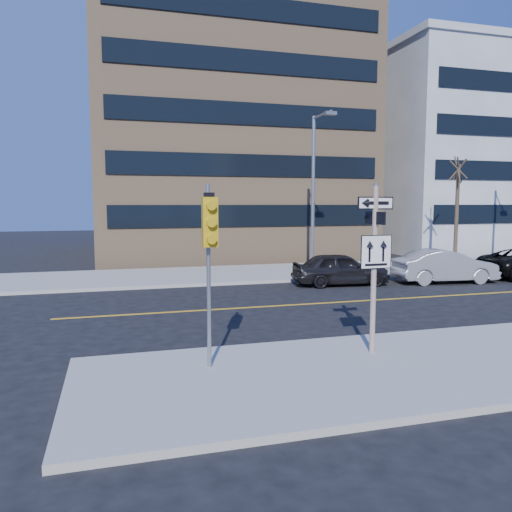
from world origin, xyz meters
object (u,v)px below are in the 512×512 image
object	(u,v)px
sign_pole	(374,259)
street_tree_west	(458,172)
parked_car_a	(340,269)
parked_car_b	(445,266)
streetlight_a	(315,183)
traffic_signal	(210,237)

from	to	relation	value
sign_pole	street_tree_west	world-z (taller)	street_tree_west
parked_car_a	sign_pole	bearing A→B (deg)	164.05
parked_car_b	streetlight_a	world-z (taller)	streetlight_a
traffic_signal	street_tree_west	world-z (taller)	street_tree_west
sign_pole	parked_car_b	size ratio (longest dim) A/B	0.85
sign_pole	parked_car_b	world-z (taller)	sign_pole
traffic_signal	parked_car_a	distance (m)	13.28
streetlight_a	parked_car_b	bearing A→B (deg)	-37.15
streetlight_a	street_tree_west	xyz separation A→B (m)	(9.00, 0.54, 0.77)
streetlight_a	street_tree_west	size ratio (longest dim) A/B	1.26
traffic_signal	parked_car_b	size ratio (longest dim) A/B	0.84
sign_pole	parked_car_b	bearing A→B (deg)	46.16
sign_pole	parked_car_a	size ratio (longest dim) A/B	0.92
sign_pole	streetlight_a	xyz separation A→B (m)	(4.00, 13.27, 2.32)
traffic_signal	street_tree_west	size ratio (longest dim) A/B	0.63
sign_pole	street_tree_west	bearing A→B (deg)	46.74
sign_pole	parked_car_a	world-z (taller)	sign_pole
parked_car_b	traffic_signal	bearing A→B (deg)	132.48
traffic_signal	parked_car_b	xyz separation A→B (m)	(13.06, 9.58, -2.24)
parked_car_b	parked_car_a	bearing A→B (deg)	87.68
parked_car_a	parked_car_b	xyz separation A→B (m)	(5.04, -0.75, 0.04)
parked_car_b	street_tree_west	size ratio (longest dim) A/B	0.75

